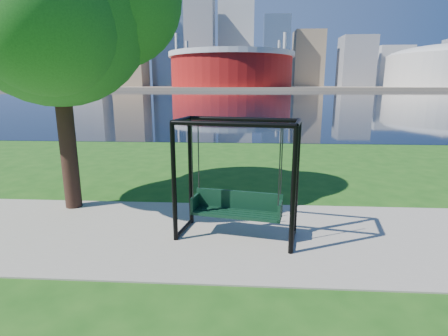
{
  "coord_description": "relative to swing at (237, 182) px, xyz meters",
  "views": [
    {
      "loc": [
        0.61,
        -7.6,
        3.21
      ],
      "look_at": [
        0.12,
        0.0,
        1.4
      ],
      "focal_mm": 28.0,
      "sensor_mm": 36.0,
      "label": 1
    }
  ],
  "objects": [
    {
      "name": "far_bank",
      "position": [
        -0.42,
        306.57,
        -0.23
      ],
      "size": [
        900.0,
        228.0,
        2.0
      ],
      "primitive_type": "cube",
      "color": "#937F60",
      "rests_on": "ground"
    },
    {
      "name": "skyline",
      "position": [
        -4.69,
        319.96,
        34.66
      ],
      "size": [
        392.0,
        66.0,
        96.5
      ],
      "color": "gray",
      "rests_on": "far_bank"
    },
    {
      "name": "river",
      "position": [
        -0.42,
        102.57,
        -1.22
      ],
      "size": [
        900.0,
        180.0,
        0.02
      ],
      "primitive_type": "cube",
      "color": "black",
      "rests_on": "ground"
    },
    {
      "name": "swing",
      "position": [
        0.0,
        0.0,
        0.0
      ],
      "size": [
        2.65,
        1.53,
        2.55
      ],
      "rotation": [
        0.0,
        0.0,
        -0.19
      ],
      "color": "black",
      "rests_on": "ground"
    },
    {
      "name": "stadium",
      "position": [
        -10.42,
        235.57,
        13.0
      ],
      "size": [
        83.0,
        83.0,
        32.0
      ],
      "color": "maroon",
      "rests_on": "far_bank"
    },
    {
      "name": "park_tree",
      "position": [
        -4.47,
        1.66,
        3.87
      ],
      "size": [
        5.91,
        5.34,
        7.34
      ],
      "color": "black",
      "rests_on": "ground"
    },
    {
      "name": "ground",
      "position": [
        -0.42,
        0.57,
        -1.23
      ],
      "size": [
        900.0,
        900.0,
        0.0
      ],
      "primitive_type": "plane",
      "color": "#1E5114",
      "rests_on": "ground"
    },
    {
      "name": "path",
      "position": [
        -0.42,
        0.07,
        -1.22
      ],
      "size": [
        120.0,
        4.0,
        0.03
      ],
      "primitive_type": "cube",
      "color": "#9E937F",
      "rests_on": "ground"
    }
  ]
}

